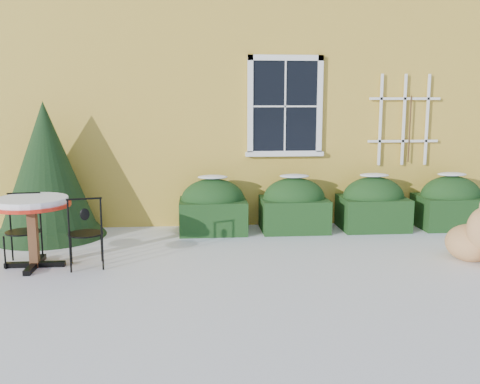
{
  "coord_description": "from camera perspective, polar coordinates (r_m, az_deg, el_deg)",
  "views": [
    {
      "loc": [
        -0.57,
        -5.75,
        2.04
      ],
      "look_at": [
        0.0,
        1.0,
        0.9
      ],
      "focal_mm": 40.0,
      "sensor_mm": 36.0,
      "label": 1
    }
  ],
  "objects": [
    {
      "name": "ground",
      "position": [
        6.13,
        0.8,
        -9.89
      ],
      "size": [
        80.0,
        80.0,
        0.0
      ],
      "primitive_type": "plane",
      "color": "white",
      "rests_on": "ground"
    },
    {
      "name": "house",
      "position": [
        12.82,
        -2.34,
        14.8
      ],
      "size": [
        12.4,
        8.4,
        6.4
      ],
      "color": "yellow",
      "rests_on": "ground"
    },
    {
      "name": "hedge_row",
      "position": [
        8.75,
        9.97,
        -1.39
      ],
      "size": [
        4.95,
        0.8,
        0.91
      ],
      "color": "black",
      "rests_on": "ground"
    },
    {
      "name": "evergreen_shrub",
      "position": [
        8.62,
        -19.86,
        0.9
      ],
      "size": [
        1.7,
        1.7,
        2.06
      ],
      "rotation": [
        0.0,
        0.0,
        0.38
      ],
      "color": "black",
      "rests_on": "ground"
    },
    {
      "name": "bistro_table",
      "position": [
        7.07,
        -21.36,
        -1.76
      ],
      "size": [
        0.95,
        0.95,
        0.88
      ],
      "rotation": [
        0.0,
        0.0,
        0.44
      ],
      "color": "black",
      "rests_on": "ground"
    },
    {
      "name": "patio_chair_near",
      "position": [
        6.89,
        -16.14,
        -4.13
      ],
      "size": [
        0.48,
        0.47,
        0.91
      ],
      "rotation": [
        0.0,
        0.0,
        3.34
      ],
      "color": "black",
      "rests_on": "ground"
    },
    {
      "name": "patio_chair_far",
      "position": [
        7.34,
        -22.11,
        -3.68
      ],
      "size": [
        0.44,
        0.43,
        0.9
      ],
      "rotation": [
        0.0,
        0.0,
        0.09
      ],
      "color": "black",
      "rests_on": "ground"
    },
    {
      "name": "dog",
      "position": [
        7.51,
        24.2,
        -4.05
      ],
      "size": [
        0.76,
        1.07,
        0.95
      ],
      "rotation": [
        0.0,
        0.0,
        0.27
      ],
      "color": "tan",
      "rests_on": "ground"
    }
  ]
}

